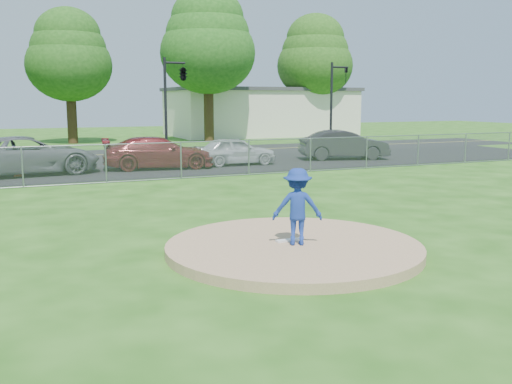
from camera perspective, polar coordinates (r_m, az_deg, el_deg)
ground at (r=21.36m, az=-8.56°, el=0.49°), size 120.00×120.00×0.00m
pitchers_mound at (r=12.13m, az=3.78°, el=-5.59°), size 5.40×5.40×0.20m
pitching_rubber at (r=12.27m, az=3.35°, el=-4.83°), size 0.60×0.15×0.04m
chain_link_fence at (r=23.19m, az=-9.89°, el=3.00°), size 40.00×0.06×1.50m
parking_lot at (r=27.64m, az=-12.05°, el=2.35°), size 50.00×8.00×0.01m
street at (r=34.99m, az=-14.51°, el=3.65°), size 60.00×7.00×0.01m
commercial_building at (r=52.94m, az=0.40°, el=8.05°), size 16.40×9.40×4.30m
tree_center at (r=44.76m, az=-18.22°, el=12.92°), size 6.16×6.16×9.84m
tree_right at (r=45.02m, az=-4.84°, el=14.82°), size 7.28×7.28×11.63m
tree_far_right at (r=52.18m, az=5.92°, el=13.37°), size 6.72×6.72×10.74m
traffic_signal_center at (r=33.78m, az=-7.48°, el=11.51°), size 1.42×2.48×5.60m
traffic_signal_right at (r=37.90m, az=7.86°, el=9.35°), size 1.28×0.20×5.60m
pitcher at (r=11.86m, az=4.16°, el=-1.47°), size 1.19×0.97×1.60m
traffic_cone at (r=26.03m, az=-22.70°, el=2.21°), size 0.35×0.35×0.69m
parked_car_gray at (r=26.44m, az=-21.87°, el=3.42°), size 6.30×3.57×1.66m
parked_car_darkred at (r=27.15m, az=-9.72°, el=3.90°), size 5.36×2.73×1.49m
parked_car_pearl at (r=28.32m, az=-2.12°, el=4.12°), size 4.05×1.65×1.38m
parked_car_charcoal at (r=31.44m, az=8.79°, el=4.70°), size 5.04×2.90×1.57m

